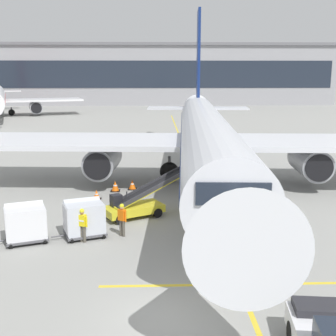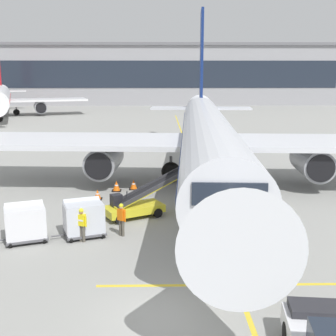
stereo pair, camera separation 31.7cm
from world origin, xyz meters
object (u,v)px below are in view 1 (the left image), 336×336
at_px(safety_cone_wingtip, 97,195).
at_px(parked_airplane, 206,136).
at_px(baggage_cart_second, 25,222).
at_px(safety_cone_engine_keepout, 132,185).
at_px(safety_cone_nose_mark, 115,186).
at_px(ground_crew_marshaller, 122,218).
at_px(ground_crew_by_loader, 94,219).
at_px(ground_crew_by_carts, 82,223).
at_px(belt_loader, 138,203).
at_px(baggage_cart_lead, 84,218).

bearing_deg(safety_cone_wingtip, parked_airplane, 26.80).
bearing_deg(baggage_cart_second, safety_cone_engine_keepout, 64.00).
relative_size(baggage_cart_second, safety_cone_nose_mark, 3.81).
xyz_separation_m(parked_airplane, ground_crew_marshaller, (-5.49, -10.68, -2.70)).
height_order(safety_cone_engine_keepout, safety_cone_nose_mark, safety_cone_nose_mark).
xyz_separation_m(safety_cone_engine_keepout, safety_cone_wingtip, (-2.26, -2.55, -0.03)).
xyz_separation_m(parked_airplane, ground_crew_by_loader, (-6.93, -10.80, -2.70)).
relative_size(ground_crew_by_loader, ground_crew_by_carts, 1.00).
bearing_deg(belt_loader, baggage_cart_lead, -130.26).
xyz_separation_m(ground_crew_marshaller, safety_cone_wingtip, (-2.19, 6.80, -0.68)).
height_order(baggage_cart_second, ground_crew_by_carts, baggage_cart_second).
height_order(ground_crew_marshaller, safety_cone_wingtip, ground_crew_marshaller).
distance_m(baggage_cart_second, safety_cone_nose_mark, 10.16).
distance_m(belt_loader, ground_crew_marshaller, 3.25).
height_order(parked_airplane, ground_crew_marshaller, parked_airplane).
height_order(parked_airplane, ground_crew_by_loader, parked_airplane).
xyz_separation_m(baggage_cart_lead, ground_crew_by_carts, (0.05, -0.83, -0.00)).
distance_m(belt_loader, baggage_cart_second, 6.62).
distance_m(ground_crew_by_loader, ground_crew_marshaller, 1.44).
distance_m(baggage_cart_lead, ground_crew_marshaller, 1.96).
xyz_separation_m(ground_crew_by_loader, safety_cone_engine_keepout, (1.51, 9.48, -0.65)).
height_order(parked_airplane, safety_cone_wingtip, parked_airplane).
xyz_separation_m(parked_airplane, belt_loader, (-4.80, -7.51, -2.88)).
height_order(baggage_cart_lead, safety_cone_nose_mark, baggage_cart_lead).
height_order(ground_crew_by_loader, safety_cone_engine_keepout, ground_crew_by_loader).
relative_size(ground_crew_by_loader, safety_cone_nose_mark, 2.36).
relative_size(baggage_cart_lead, ground_crew_by_carts, 1.62).
distance_m(ground_crew_marshaller, safety_cone_nose_mark, 8.99).
relative_size(baggage_cart_lead, safety_cone_engine_keepout, 3.94).
xyz_separation_m(baggage_cart_lead, ground_crew_by_loader, (0.52, -0.18, -0.00)).
bearing_deg(ground_crew_marshaller, baggage_cart_second, -173.15).
bearing_deg(belt_loader, baggage_cart_second, -145.53).
distance_m(baggage_cart_second, safety_cone_wingtip, 7.84).
xyz_separation_m(baggage_cart_lead, safety_cone_nose_mark, (0.83, 8.84, -0.64)).
xyz_separation_m(safety_cone_wingtip, safety_cone_nose_mark, (1.06, 2.09, 0.04)).
height_order(baggage_cart_second, safety_cone_engine_keepout, baggage_cart_second).
xyz_separation_m(parked_airplane, ground_crew_by_carts, (-7.40, -11.46, -2.70)).
bearing_deg(belt_loader, safety_cone_nose_mark, 107.59).
height_order(ground_crew_by_carts, safety_cone_engine_keepout, ground_crew_by_carts).
bearing_deg(safety_cone_nose_mark, safety_cone_wingtip, -116.95).
height_order(belt_loader, ground_crew_by_carts, belt_loader).
bearing_deg(parked_airplane, ground_crew_by_loader, -122.68).
height_order(ground_crew_by_loader, safety_cone_nose_mark, ground_crew_by_loader).
xyz_separation_m(baggage_cart_second, ground_crew_by_loader, (3.33, 0.45, -0.00)).
xyz_separation_m(baggage_cart_second, safety_cone_wingtip, (2.58, 7.37, -0.68)).
xyz_separation_m(baggage_cart_second, safety_cone_nose_mark, (3.64, 9.46, -0.64)).
bearing_deg(ground_crew_marshaller, parked_airplane, 62.78).
height_order(baggage_cart_lead, ground_crew_by_carts, baggage_cart_lead).
bearing_deg(baggage_cart_second, ground_crew_marshaller, 6.85).
bearing_deg(safety_cone_wingtip, baggage_cart_lead, -88.05).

